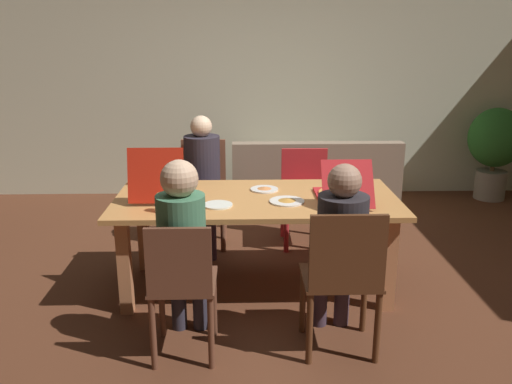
{
  "coord_description": "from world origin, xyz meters",
  "views": [
    {
      "loc": [
        -0.11,
        -3.78,
        1.89
      ],
      "look_at": [
        0.0,
        0.1,
        0.74
      ],
      "focal_mm": 37.38,
      "sensor_mm": 36.0,
      "label": 1
    }
  ],
  "objects_px": {
    "drinking_glass_0": "(163,203)",
    "pizza_box_0": "(161,190)",
    "plate_0": "(264,189)",
    "plate_1": "(287,201)",
    "dining_table": "(256,209)",
    "chair_3": "(305,192)",
    "plate_2": "(218,205)",
    "couch": "(312,185)",
    "chair_1": "(204,190)",
    "chair_0": "(182,283)",
    "person_0": "(183,240)",
    "person_2": "(340,240)",
    "drinking_glass_1": "(138,177)",
    "potted_plant": "(495,144)",
    "pizza_box_1": "(341,192)",
    "person_1": "(202,173)",
    "chair_2": "(343,276)"
  },
  "relations": [
    {
      "from": "dining_table",
      "to": "chair_3",
      "type": "bearing_deg",
      "value": 63.47
    },
    {
      "from": "potted_plant",
      "to": "chair_1",
      "type": "bearing_deg",
      "value": -158.42
    },
    {
      "from": "chair_1",
      "to": "couch",
      "type": "distance_m",
      "value": 1.51
    },
    {
      "from": "plate_0",
      "to": "couch",
      "type": "bearing_deg",
      "value": 70.47
    },
    {
      "from": "person_2",
      "to": "drinking_glass_0",
      "type": "distance_m",
      "value": 1.22
    },
    {
      "from": "chair_0",
      "to": "potted_plant",
      "type": "xyz_separation_m",
      "value": [
        3.33,
        3.22,
        0.16
      ]
    },
    {
      "from": "chair_3",
      "to": "drinking_glass_0",
      "type": "distance_m",
      "value": 1.75
    },
    {
      "from": "person_2",
      "to": "plate_1",
      "type": "distance_m",
      "value": 0.71
    },
    {
      "from": "dining_table",
      "to": "person_2",
      "type": "relative_size",
      "value": 1.77
    },
    {
      "from": "chair_1",
      "to": "person_1",
      "type": "xyz_separation_m",
      "value": [
        0.0,
        -0.14,
        0.2
      ]
    },
    {
      "from": "pizza_box_0",
      "to": "person_0",
      "type": "bearing_deg",
      "value": -73.4
    },
    {
      "from": "pizza_box_1",
      "to": "plate_1",
      "type": "height_order",
      "value": "pizza_box_1"
    },
    {
      "from": "plate_0",
      "to": "plate_1",
      "type": "distance_m",
      "value": 0.35
    },
    {
      "from": "couch",
      "to": "potted_plant",
      "type": "distance_m",
      "value": 2.24
    },
    {
      "from": "drinking_glass_0",
      "to": "chair_2",
      "type": "bearing_deg",
      "value": -28.11
    },
    {
      "from": "plate_1",
      "to": "chair_3",
      "type": "bearing_deg",
      "value": 76.3
    },
    {
      "from": "plate_1",
      "to": "potted_plant",
      "type": "distance_m",
      "value": 3.58
    },
    {
      "from": "couch",
      "to": "potted_plant",
      "type": "height_order",
      "value": "potted_plant"
    },
    {
      "from": "person_0",
      "to": "plate_1",
      "type": "bearing_deg",
      "value": 45.29
    },
    {
      "from": "chair_1",
      "to": "pizza_box_1",
      "type": "xyz_separation_m",
      "value": [
        1.08,
        -1.01,
        0.27
      ]
    },
    {
      "from": "chair_0",
      "to": "person_2",
      "type": "relative_size",
      "value": 0.75
    },
    {
      "from": "person_2",
      "to": "potted_plant",
      "type": "distance_m",
      "value": 3.87
    },
    {
      "from": "chair_3",
      "to": "chair_2",
      "type": "bearing_deg",
      "value": -90.0
    },
    {
      "from": "plate_2",
      "to": "couch",
      "type": "height_order",
      "value": "couch"
    },
    {
      "from": "chair_1",
      "to": "pizza_box_0",
      "type": "distance_m",
      "value": 1.0
    },
    {
      "from": "plate_2",
      "to": "potted_plant",
      "type": "height_order",
      "value": "potted_plant"
    },
    {
      "from": "plate_0",
      "to": "chair_3",
      "type": "bearing_deg",
      "value": 62.01
    },
    {
      "from": "drinking_glass_0",
      "to": "chair_0",
      "type": "bearing_deg",
      "value": -73.74
    },
    {
      "from": "chair_0",
      "to": "person_0",
      "type": "xyz_separation_m",
      "value": [
        -0.0,
        0.14,
        0.22
      ]
    },
    {
      "from": "pizza_box_0",
      "to": "pizza_box_1",
      "type": "xyz_separation_m",
      "value": [
        1.33,
        -0.07,
        -0.01
      ]
    },
    {
      "from": "drinking_glass_0",
      "to": "drinking_glass_1",
      "type": "distance_m",
      "value": 0.74
    },
    {
      "from": "pizza_box_1",
      "to": "plate_1",
      "type": "xyz_separation_m",
      "value": [
        -0.41,
        -0.08,
        -0.04
      ]
    },
    {
      "from": "dining_table",
      "to": "chair_1",
      "type": "bearing_deg",
      "value": 115.72
    },
    {
      "from": "drinking_glass_0",
      "to": "pizza_box_0",
      "type": "bearing_deg",
      "value": 100.81
    },
    {
      "from": "plate_0",
      "to": "person_0",
      "type": "bearing_deg",
      "value": -117.89
    },
    {
      "from": "chair_0",
      "to": "person_1",
      "type": "relative_size",
      "value": 0.73
    },
    {
      "from": "person_2",
      "to": "potted_plant",
      "type": "xyz_separation_m",
      "value": [
        2.38,
        3.06,
        -0.03
      ]
    },
    {
      "from": "pizza_box_1",
      "to": "drinking_glass_1",
      "type": "distance_m",
      "value": 1.61
    },
    {
      "from": "chair_1",
      "to": "chair_2",
      "type": "height_order",
      "value": "chair_1"
    },
    {
      "from": "drinking_glass_0",
      "to": "potted_plant",
      "type": "relative_size",
      "value": 0.12
    },
    {
      "from": "chair_3",
      "to": "pizza_box_0",
      "type": "distance_m",
      "value": 1.55
    },
    {
      "from": "plate_0",
      "to": "person_1",
      "type": "bearing_deg",
      "value": 130.15
    },
    {
      "from": "plate_2",
      "to": "couch",
      "type": "bearing_deg",
      "value": 65.64
    },
    {
      "from": "drinking_glass_1",
      "to": "couch",
      "type": "distance_m",
      "value": 2.3
    },
    {
      "from": "chair_1",
      "to": "drinking_glass_1",
      "type": "distance_m",
      "value": 0.82
    },
    {
      "from": "pizza_box_0",
      "to": "drinking_glass_0",
      "type": "height_order",
      "value": "pizza_box_0"
    },
    {
      "from": "chair_3",
      "to": "plate_1",
      "type": "relative_size",
      "value": 3.43
    },
    {
      "from": "plate_1",
      "to": "drinking_glass_1",
      "type": "relative_size",
      "value": 1.88
    },
    {
      "from": "pizza_box_1",
      "to": "couch",
      "type": "distance_m",
      "value": 2.03
    },
    {
      "from": "chair_0",
      "to": "person_0",
      "type": "height_order",
      "value": "person_0"
    }
  ]
}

